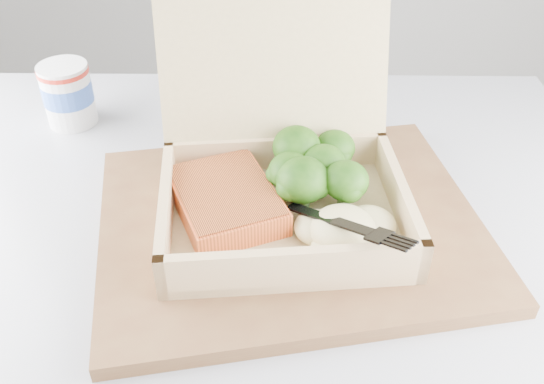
% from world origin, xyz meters
% --- Properties ---
extents(serving_tray, '(0.48, 0.44, 0.02)m').
position_xyz_m(serving_tray, '(0.63, 0.63, 0.75)').
color(serving_tray, brown).
rests_on(serving_tray, cafe_table).
extents(takeout_container, '(0.31, 0.32, 0.22)m').
position_xyz_m(takeout_container, '(0.61, 0.66, 0.81)').
color(takeout_container, tan).
rests_on(takeout_container, serving_tray).
extents(salmon_fillet, '(0.15, 0.16, 0.03)m').
position_xyz_m(salmon_fillet, '(0.56, 0.62, 0.78)').
color(salmon_fillet, orange).
rests_on(salmon_fillet, takeout_container).
extents(broccoli_pile, '(0.13, 0.13, 0.05)m').
position_xyz_m(broccoli_pile, '(0.65, 0.68, 0.79)').
color(broccoli_pile, '#356717').
rests_on(broccoli_pile, takeout_container).
extents(mashed_potatoes, '(0.10, 0.09, 0.04)m').
position_xyz_m(mashed_potatoes, '(0.68, 0.59, 0.79)').
color(mashed_potatoes, '#C7BD81').
rests_on(mashed_potatoes, takeout_container).
extents(plastic_fork, '(0.14, 0.10, 0.03)m').
position_xyz_m(plastic_fork, '(0.65, 0.60, 0.80)').
color(plastic_fork, black).
rests_on(plastic_fork, mashed_potatoes).
extents(paper_cup, '(0.07, 0.07, 0.08)m').
position_xyz_m(paper_cup, '(0.30, 0.78, 0.79)').
color(paper_cup, white).
rests_on(paper_cup, cafe_table).
extents(receipt, '(0.08, 0.13, 0.00)m').
position_xyz_m(receipt, '(0.56, 0.81, 0.74)').
color(receipt, white).
rests_on(receipt, cafe_table).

